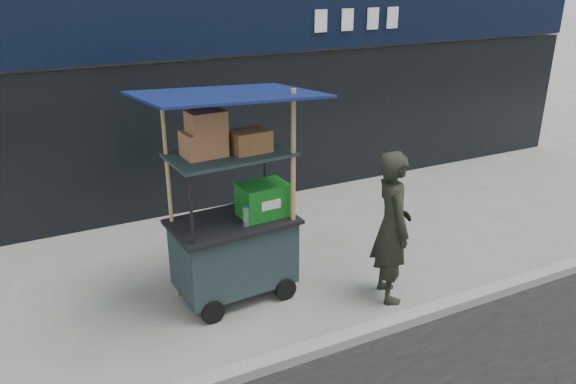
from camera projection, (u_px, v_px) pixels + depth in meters
ground at (312, 341)px, 5.98m from camera, size 80.00×80.00×0.00m
curb at (321, 347)px, 5.79m from camera, size 80.00×0.18×0.12m
vendor_cart at (235, 227)px, 6.51m from camera, size 1.99×1.47×2.56m
vendor_man at (392, 227)px, 6.48m from camera, size 0.62×0.77×1.84m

